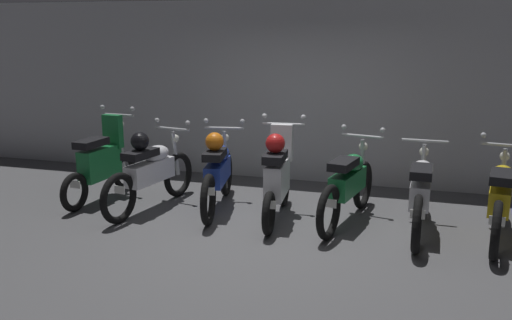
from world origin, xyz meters
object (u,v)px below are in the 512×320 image
at_px(motorbike_slot_1, 151,171).
at_px(motorbike_slot_5, 420,192).
at_px(motorbike_slot_0, 102,163).
at_px(motorbike_slot_4, 348,184).
at_px(motorbike_slot_6, 500,198).
at_px(motorbike_slot_3, 277,176).
at_px(motorbike_slot_2, 218,171).

relative_size(motorbike_slot_1, motorbike_slot_5, 0.99).
xyz_separation_m(motorbike_slot_0, motorbike_slot_4, (3.49, 0.02, -0.04)).
bearing_deg(motorbike_slot_5, motorbike_slot_6, 0.93).
height_order(motorbike_slot_4, motorbike_slot_6, same).
xyz_separation_m(motorbike_slot_3, motorbike_slot_6, (2.62, 0.04, -0.08)).
bearing_deg(motorbike_slot_5, motorbike_slot_3, -179.18).
bearing_deg(motorbike_slot_2, motorbike_slot_3, -11.24).
height_order(motorbike_slot_5, motorbike_slot_6, motorbike_slot_6).
relative_size(motorbike_slot_0, motorbike_slot_4, 0.87).
distance_m(motorbike_slot_2, motorbike_slot_3, 0.89).
bearing_deg(motorbike_slot_0, motorbike_slot_1, -12.98).
distance_m(motorbike_slot_1, motorbike_slot_4, 2.63).
bearing_deg(motorbike_slot_3, motorbike_slot_1, -177.28).
relative_size(motorbike_slot_1, motorbike_slot_4, 1.00).
bearing_deg(motorbike_slot_2, motorbike_slot_1, -163.59).
bearing_deg(motorbike_slot_3, motorbike_slot_0, 177.41).
xyz_separation_m(motorbike_slot_2, motorbike_slot_5, (2.62, -0.15, -0.04)).
xyz_separation_m(motorbike_slot_1, motorbike_slot_2, (0.87, 0.26, 0.00)).
distance_m(motorbike_slot_3, motorbike_slot_5, 1.75).
height_order(motorbike_slot_1, motorbike_slot_5, motorbike_slot_1).
bearing_deg(motorbike_slot_3, motorbike_slot_2, 168.76).
relative_size(motorbike_slot_0, motorbike_slot_6, 0.87).
bearing_deg(motorbike_slot_2, motorbike_slot_0, -178.19).
bearing_deg(motorbike_slot_0, motorbike_slot_4, 0.30).
bearing_deg(motorbike_slot_1, motorbike_slot_0, 167.02).
height_order(motorbike_slot_2, motorbike_slot_3, motorbike_slot_3).
bearing_deg(motorbike_slot_5, motorbike_slot_4, 172.68).
distance_m(motorbike_slot_1, motorbike_slot_3, 1.74).
relative_size(motorbike_slot_5, motorbike_slot_6, 1.01).
xyz_separation_m(motorbike_slot_0, motorbike_slot_3, (2.61, -0.12, 0.04)).
height_order(motorbike_slot_3, motorbike_slot_6, motorbike_slot_3).
bearing_deg(motorbike_slot_6, motorbike_slot_0, 179.14).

